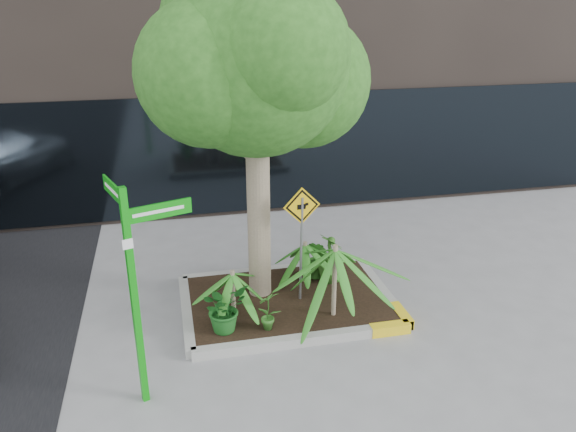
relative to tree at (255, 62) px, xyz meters
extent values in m
plane|color=gray|center=(0.20, -0.60, -3.78)|extent=(80.00, 80.00, 0.00)
cube|color=#9E9E99|center=(0.40, 0.80, -3.71)|extent=(3.20, 0.15, 0.15)
cube|color=#9E9E99|center=(0.40, -1.40, -3.71)|extent=(3.20, 0.15, 0.15)
cube|color=#9E9E99|center=(-1.20, -0.30, -3.71)|extent=(0.15, 2.20, 0.15)
cube|color=#9E9E99|center=(2.00, -0.30, -3.71)|extent=(0.15, 2.20, 0.15)
cube|color=yellow|center=(1.70, -1.40, -3.71)|extent=(0.60, 0.17, 0.15)
cube|color=black|center=(0.40, -0.30, -3.66)|extent=(3.05, 2.05, 0.06)
cylinder|color=gray|center=(0.00, -0.02, -2.11)|extent=(0.36, 0.36, 3.34)
cylinder|color=gray|center=(0.11, -0.02, -0.89)|extent=(0.63, 0.18, 1.09)
sphere|color=#235718|center=(0.00, -0.02, 0.00)|extent=(2.67, 2.67, 2.67)
sphere|color=#235718|center=(0.78, 0.32, -0.33)|extent=(2.01, 2.01, 2.01)
sphere|color=#235718|center=(-0.67, -0.24, -0.11)|extent=(2.01, 2.01, 2.01)
sphere|color=#235718|center=(0.23, -0.69, 0.23)|extent=(1.78, 1.78, 1.78)
sphere|color=#235718|center=(-0.33, 0.54, 0.45)|extent=(1.89, 1.89, 1.89)
cylinder|color=gray|center=(0.96, -0.94, -3.06)|extent=(0.07, 0.07, 1.15)
cylinder|color=gray|center=(-0.51, -0.63, -3.26)|extent=(0.07, 0.07, 0.75)
cylinder|color=gray|center=(0.80, 0.18, -3.27)|extent=(0.07, 0.07, 0.72)
imported|color=#18551A|center=(-0.68, -0.99, -3.28)|extent=(0.89, 0.89, 0.72)
imported|color=#2D611D|center=(1.23, 0.12, -3.22)|extent=(0.57, 0.57, 0.83)
imported|color=#2F6C21|center=(-0.07, -1.10, -3.32)|extent=(0.43, 0.43, 0.62)
imported|color=#245B1A|center=(1.03, 0.24, -3.28)|extent=(0.50, 0.50, 0.71)
cube|color=#0E9A11|center=(-1.80, -2.10, -2.40)|extent=(0.10, 0.10, 2.77)
cube|color=#0E9A11|center=(-1.45, -1.98, -1.36)|extent=(0.74, 0.27, 0.18)
cube|color=#0E9A11|center=(-1.93, -1.74, -1.16)|extent=(0.27, 0.74, 0.18)
cube|color=white|center=(-1.45, -1.99, -1.36)|extent=(0.56, 0.20, 0.04)
cube|color=white|center=(-1.94, -1.74, -1.16)|extent=(0.20, 0.56, 0.04)
cube|color=white|center=(-1.80, -2.14, -1.66)|extent=(0.11, 0.04, 0.12)
cylinder|color=slate|center=(0.59, -0.40, -2.77)|extent=(0.05, 0.11, 1.73)
cube|color=yellow|center=(0.59, -0.42, -2.04)|extent=(0.58, 0.08, 0.58)
cube|color=black|center=(0.59, -0.43, -2.04)|extent=(0.51, 0.06, 0.52)
cube|color=yellow|center=(0.59, -0.43, -2.04)|extent=(0.44, 0.05, 0.44)
cube|color=black|center=(0.58, -0.44, -2.05)|extent=(0.14, 0.02, 0.08)
camera|label=1|loc=(-1.32, -7.96, 0.88)|focal=35.00mm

